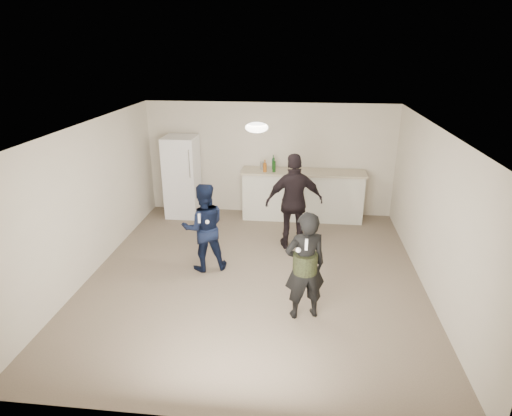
# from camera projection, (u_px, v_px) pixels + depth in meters

# --- Properties ---
(floor) EXTENTS (6.00, 6.00, 0.00)m
(floor) POSITION_uv_depth(u_px,v_px,m) (255.00, 276.00, 7.22)
(floor) COLOR #6B5B4C
(floor) RESTS_ON ground
(ceiling) EXTENTS (6.00, 6.00, 0.00)m
(ceiling) POSITION_uv_depth(u_px,v_px,m) (255.00, 128.00, 6.32)
(ceiling) COLOR silver
(ceiling) RESTS_ON wall_back
(wall_back) EXTENTS (6.00, 0.00, 6.00)m
(wall_back) POSITION_uv_depth(u_px,v_px,m) (270.00, 159.00, 9.56)
(wall_back) COLOR beige
(wall_back) RESTS_ON floor
(wall_front) EXTENTS (6.00, 0.00, 6.00)m
(wall_front) POSITION_uv_depth(u_px,v_px,m) (219.00, 320.00, 3.99)
(wall_front) COLOR beige
(wall_front) RESTS_ON floor
(wall_left) EXTENTS (0.00, 6.00, 6.00)m
(wall_left) POSITION_uv_depth(u_px,v_px,m) (89.00, 200.00, 7.05)
(wall_left) COLOR beige
(wall_left) RESTS_ON floor
(wall_right) EXTENTS (0.00, 6.00, 6.00)m
(wall_right) POSITION_uv_depth(u_px,v_px,m) (434.00, 214.00, 6.49)
(wall_right) COLOR beige
(wall_right) RESTS_ON floor
(counter) EXTENTS (2.60, 0.56, 1.05)m
(counter) POSITION_uv_depth(u_px,v_px,m) (302.00, 196.00, 9.43)
(counter) COLOR beige
(counter) RESTS_ON floor
(counter_top) EXTENTS (2.68, 0.64, 0.04)m
(counter_top) POSITION_uv_depth(u_px,v_px,m) (303.00, 172.00, 9.24)
(counter_top) COLOR #BBAA91
(counter_top) RESTS_ON counter
(fridge) EXTENTS (0.70, 0.70, 1.80)m
(fridge) POSITION_uv_depth(u_px,v_px,m) (182.00, 177.00, 9.50)
(fridge) COLOR white
(fridge) RESTS_ON floor
(fridge_handle) EXTENTS (0.02, 0.02, 0.60)m
(fridge_handle) POSITION_uv_depth(u_px,v_px,m) (189.00, 164.00, 8.99)
(fridge_handle) COLOR silver
(fridge_handle) RESTS_ON fridge
(ceiling_dome) EXTENTS (0.36, 0.36, 0.16)m
(ceiling_dome) POSITION_uv_depth(u_px,v_px,m) (257.00, 127.00, 6.62)
(ceiling_dome) COLOR white
(ceiling_dome) RESTS_ON ceiling
(shaker) EXTENTS (0.08, 0.08, 0.17)m
(shaker) POSITION_uv_depth(u_px,v_px,m) (262.00, 165.00, 9.36)
(shaker) COLOR #ADADB1
(shaker) RESTS_ON counter_top
(man) EXTENTS (0.90, 0.80, 1.54)m
(man) POSITION_uv_depth(u_px,v_px,m) (204.00, 227.00, 7.20)
(man) COLOR #0F1C3F
(man) RESTS_ON floor
(woman) EXTENTS (0.67, 0.54, 1.60)m
(woman) POSITION_uv_depth(u_px,v_px,m) (305.00, 266.00, 5.88)
(woman) COLOR black
(woman) RESTS_ON floor
(camo_shorts) EXTENTS (0.34, 0.34, 0.28)m
(camo_shorts) POSITION_uv_depth(u_px,v_px,m) (305.00, 263.00, 5.87)
(camo_shorts) COLOR #2A3518
(camo_shorts) RESTS_ON woman
(spectator) EXTENTS (1.15, 0.66, 1.83)m
(spectator) POSITION_uv_depth(u_px,v_px,m) (294.00, 202.00, 7.94)
(spectator) COLOR black
(spectator) RESTS_ON floor
(remote_man) EXTENTS (0.04, 0.04, 0.15)m
(remote_man) POSITION_uv_depth(u_px,v_px,m) (199.00, 218.00, 6.84)
(remote_man) COLOR silver
(remote_man) RESTS_ON man
(nunchuk_man) EXTENTS (0.07, 0.07, 0.07)m
(nunchuk_man) POSITION_uv_depth(u_px,v_px,m) (207.00, 222.00, 6.88)
(nunchuk_man) COLOR silver
(nunchuk_man) RESTS_ON man
(remote_woman) EXTENTS (0.04, 0.04, 0.15)m
(remote_woman) POSITION_uv_depth(u_px,v_px,m) (306.00, 245.00, 5.49)
(remote_woman) COLOR white
(remote_woman) RESTS_ON woman
(nunchuk_woman) EXTENTS (0.07, 0.07, 0.07)m
(nunchuk_woman) POSITION_uv_depth(u_px,v_px,m) (298.00, 250.00, 5.56)
(nunchuk_woman) COLOR white
(nunchuk_woman) RESTS_ON woman
(bottle_cluster) EXTENTS (0.70, 0.30, 0.24)m
(bottle_cluster) POSITION_uv_depth(u_px,v_px,m) (277.00, 166.00, 9.22)
(bottle_cluster) COLOR #9A5116
(bottle_cluster) RESTS_ON counter_top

